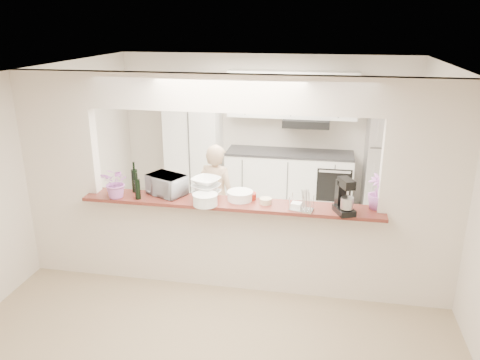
% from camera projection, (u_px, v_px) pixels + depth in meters
% --- Properties ---
extents(floor, '(6.00, 6.00, 0.00)m').
position_uv_depth(floor, '(231.00, 284.00, 5.65)').
color(floor, tan).
rests_on(floor, ground).
extents(tile_overlay, '(5.00, 2.90, 0.01)m').
position_uv_depth(tile_overlay, '(252.00, 230.00, 7.09)').
color(tile_overlay, beige).
rests_on(tile_overlay, floor).
extents(partition, '(5.00, 0.15, 2.50)m').
position_uv_depth(partition, '(231.00, 167.00, 5.17)').
color(partition, silver).
rests_on(partition, floor).
extents(bar_counter, '(3.40, 0.38, 1.09)m').
position_uv_depth(bar_counter, '(231.00, 241.00, 5.46)').
color(bar_counter, silver).
rests_on(bar_counter, floor).
extents(kitchen_cabinets, '(3.15, 0.62, 2.25)m').
position_uv_depth(kitchen_cabinets, '(252.00, 148.00, 7.90)').
color(kitchen_cabinets, silver).
rests_on(kitchen_cabinets, floor).
extents(refrigerator, '(0.75, 0.70, 1.70)m').
position_uv_depth(refrigerator, '(389.00, 163.00, 7.49)').
color(refrigerator, '#BBBBC0').
rests_on(refrigerator, floor).
extents(flower_left, '(0.37, 0.34, 0.36)m').
position_uv_depth(flower_left, '(116.00, 183.00, 5.32)').
color(flower_left, '#D973CA').
rests_on(flower_left, bar_counter).
extents(wine_bottle_a, '(0.06, 0.06, 0.32)m').
position_uv_depth(wine_bottle_a, '(138.00, 189.00, 5.30)').
color(wine_bottle_a, black).
rests_on(wine_bottle_a, bar_counter).
extents(wine_bottle_b, '(0.07, 0.07, 0.37)m').
position_uv_depth(wine_bottle_b, '(135.00, 180.00, 5.52)').
color(wine_bottle_b, black).
rests_on(wine_bottle_b, bar_counter).
extents(toaster_oven, '(0.51, 0.45, 0.24)m').
position_uv_depth(toaster_oven, '(166.00, 185.00, 5.44)').
color(toaster_oven, '#B6B7BC').
rests_on(toaster_oven, bar_counter).
extents(serving_bowls, '(0.40, 0.40, 0.23)m').
position_uv_depth(serving_bowls, '(206.00, 188.00, 5.36)').
color(serving_bowls, white).
rests_on(serving_bowls, bar_counter).
extents(plate_stack_a, '(0.28, 0.28, 0.13)m').
position_uv_depth(plate_stack_a, '(205.00, 200.00, 5.14)').
color(plate_stack_a, white).
rests_on(plate_stack_a, bar_counter).
extents(plate_stack_b, '(0.29, 0.29, 0.10)m').
position_uv_depth(plate_stack_b, '(240.00, 196.00, 5.29)').
color(plate_stack_b, white).
rests_on(plate_stack_b, bar_counter).
extents(red_bowl, '(0.15, 0.15, 0.07)m').
position_uv_depth(red_bowl, '(249.00, 196.00, 5.33)').
color(red_bowl, maroon).
rests_on(red_bowl, bar_counter).
extents(tan_bowl, '(0.13, 0.13, 0.06)m').
position_uv_depth(tan_bowl, '(266.00, 201.00, 5.19)').
color(tan_bowl, beige).
rests_on(tan_bowl, bar_counter).
extents(utensil_caddy, '(0.28, 0.19, 0.24)m').
position_uv_depth(utensil_caddy, '(301.00, 202.00, 4.99)').
color(utensil_caddy, silver).
rests_on(utensil_caddy, bar_counter).
extents(stand_mixer, '(0.25, 0.30, 0.39)m').
position_uv_depth(stand_mixer, '(344.00, 197.00, 4.90)').
color(stand_mixer, black).
rests_on(stand_mixer, bar_counter).
extents(flower_right, '(0.28, 0.28, 0.39)m').
position_uv_depth(flower_right, '(378.00, 192.00, 5.01)').
color(flower_right, '#A362B7').
rests_on(flower_right, bar_counter).
extents(person, '(0.61, 0.47, 1.47)m').
position_uv_depth(person, '(216.00, 197.00, 6.36)').
color(person, tan).
rests_on(person, floor).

